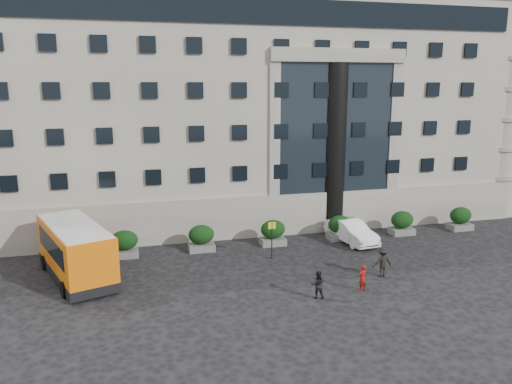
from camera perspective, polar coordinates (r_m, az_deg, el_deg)
The scene contains 15 objects.
ground at distance 28.02m, azimuth -6.35°, elevation -11.90°, with size 120.00×120.00×0.00m, color black.
civic_building at distance 48.34m, azimuth -3.24°, elevation 9.36°, with size 44.00×24.00×18.00m, color gray.
entrance_column at distance 39.15m, azimuth 8.89°, elevation 4.88°, with size 1.80×1.80×13.00m, color black.
hedge_a at distance 34.79m, azimuth -14.81°, elevation -5.73°, with size 1.80×1.26×1.84m.
hedge_b at distance 35.08m, azimuth -6.26°, elevation -5.23°, with size 1.80×1.26×1.84m.
hedge_c at distance 36.13m, azimuth 1.95°, elevation -4.64°, with size 1.80×1.26×1.84m.
hedge_d at distance 37.87m, azimuth 9.54°, elevation -4.01°, with size 1.80×1.26×1.84m.
hedge_e at distance 40.22m, azimuth 16.35°, elevation -3.39°, with size 1.80×1.26×1.84m.
hedge_f at distance 43.06m, azimuth 22.32°, elevation -2.80°, with size 1.80×1.26×1.84m.
bus_stop_sign at distance 33.09m, azimuth 1.83°, elevation -4.80°, with size 0.50×0.08×2.52m.
minibus at distance 31.76m, azimuth -19.95°, elevation -6.13°, with size 5.21×8.37×3.30m.
white_taxi at distance 37.44m, azimuth 10.83°, elevation -4.43°, with size 1.74×4.99×1.64m, color white.
pedestrian_a at distance 29.03m, azimuth 12.07°, elevation -9.57°, with size 0.56×0.37×1.54m, color maroon.
pedestrian_b at distance 27.72m, azimuth 7.07°, elevation -10.45°, with size 0.75×0.59×1.55m, color black.
pedestrian_c at distance 31.30m, azimuth 14.26°, elevation -7.74°, with size 1.20×0.69×1.86m, color black.
Camera 1 is at (-3.39, -25.36, 11.44)m, focal length 35.00 mm.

